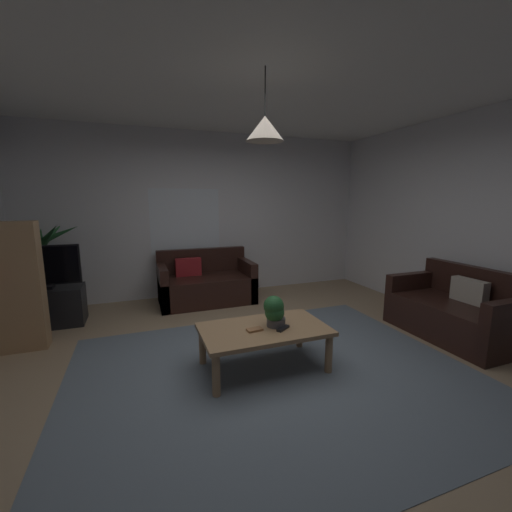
% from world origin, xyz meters
% --- Properties ---
extents(floor, '(5.69, 5.35, 0.02)m').
position_xyz_m(floor, '(0.00, 0.00, -0.01)').
color(floor, '#9E8466').
rests_on(floor, ground).
extents(rug, '(3.70, 2.94, 0.01)m').
position_xyz_m(rug, '(0.00, -0.20, 0.00)').
color(rug, slate).
rests_on(rug, ground).
extents(wall_back, '(5.81, 0.06, 2.72)m').
position_xyz_m(wall_back, '(0.00, 2.71, 1.36)').
color(wall_back, silver).
rests_on(wall_back, ground).
extents(wall_right, '(0.06, 5.35, 2.72)m').
position_xyz_m(wall_right, '(2.88, 0.00, 1.36)').
color(wall_right, silver).
rests_on(wall_right, ground).
extents(ceiling, '(5.69, 5.35, 0.02)m').
position_xyz_m(ceiling, '(0.00, 0.00, 2.73)').
color(ceiling, white).
extents(window_pane, '(1.13, 0.01, 1.07)m').
position_xyz_m(window_pane, '(-0.37, 2.67, 1.26)').
color(window_pane, white).
extents(couch_under_window, '(1.46, 0.81, 0.82)m').
position_xyz_m(couch_under_window, '(-0.15, 2.21, 0.28)').
color(couch_under_window, black).
rests_on(couch_under_window, ground).
extents(couch_right_side, '(0.81, 1.38, 0.82)m').
position_xyz_m(couch_right_side, '(2.38, -0.14, 0.28)').
color(couch_right_side, black).
rests_on(couch_right_side, ground).
extents(coffee_table, '(1.21, 0.70, 0.41)m').
position_xyz_m(coffee_table, '(-0.05, -0.04, 0.36)').
color(coffee_table, '#A87F56').
rests_on(coffee_table, ground).
extents(book_on_table_0, '(0.15, 0.10, 0.02)m').
position_xyz_m(book_on_table_0, '(-0.16, -0.08, 0.43)').
color(book_on_table_0, '#99663F').
rests_on(book_on_table_0, coffee_table).
extents(remote_on_table_0, '(0.16, 0.13, 0.02)m').
position_xyz_m(remote_on_table_0, '(0.10, -0.15, 0.43)').
color(remote_on_table_0, black).
rests_on(remote_on_table_0, coffee_table).
extents(potted_plant_on_table, '(0.22, 0.20, 0.31)m').
position_xyz_m(potted_plant_on_table, '(0.06, -0.06, 0.57)').
color(potted_plant_on_table, '#4C4C51').
rests_on(potted_plant_on_table, coffee_table).
extents(tv_stand, '(0.90, 0.44, 0.50)m').
position_xyz_m(tv_stand, '(-2.30, 1.93, 0.25)').
color(tv_stand, black).
rests_on(tv_stand, ground).
extents(tv, '(0.90, 0.16, 0.56)m').
position_xyz_m(tv, '(-2.30, 1.91, 0.79)').
color(tv, black).
rests_on(tv, tv_stand).
extents(potted_palm_corner, '(0.90, 0.80, 1.40)m').
position_xyz_m(potted_palm_corner, '(-2.36, 2.37, 0.66)').
color(potted_palm_corner, brown).
rests_on(potted_palm_corner, ground).
extents(bookshelf_corner, '(0.70, 0.31, 1.40)m').
position_xyz_m(bookshelf_corner, '(-2.48, 1.24, 0.71)').
color(bookshelf_corner, '#A87F56').
rests_on(bookshelf_corner, ground).
extents(pendant_lamp, '(0.33, 0.33, 0.60)m').
position_xyz_m(pendant_lamp, '(-0.05, -0.04, 2.22)').
color(pendant_lamp, black).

